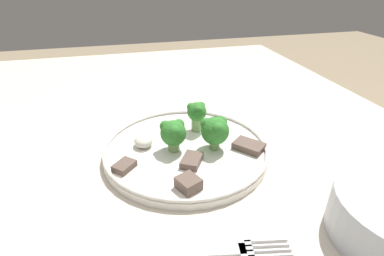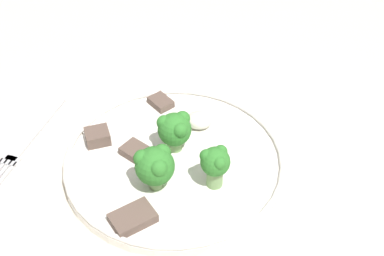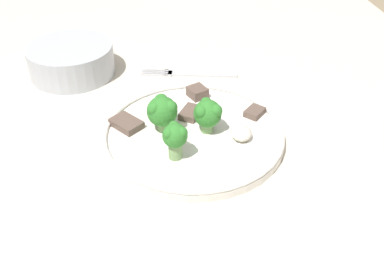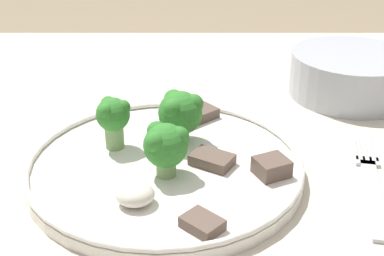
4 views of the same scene
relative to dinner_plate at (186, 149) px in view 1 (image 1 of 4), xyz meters
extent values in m
cube|color=beige|center=(-0.01, -0.03, -0.02)|extent=(1.37, 1.01, 0.03)
cylinder|color=brown|center=(-0.63, -0.48, -0.38)|extent=(0.06, 0.06, 0.69)
cylinder|color=brown|center=(-0.63, 0.41, -0.38)|extent=(0.06, 0.06, 0.69)
cylinder|color=white|center=(0.00, 0.00, 0.00)|extent=(0.27, 0.27, 0.01)
torus|color=white|center=(0.00, 0.00, 0.01)|extent=(0.27, 0.27, 0.01)
cube|color=silver|center=(0.20, -0.04, -0.01)|extent=(0.04, 0.13, 0.00)
cube|color=silver|center=(0.21, 0.02, -0.01)|extent=(0.03, 0.02, 0.00)
cube|color=silver|center=(0.22, 0.04, -0.01)|extent=(0.01, 0.05, 0.00)
cube|color=silver|center=(0.22, 0.04, -0.01)|extent=(0.01, 0.05, 0.00)
cube|color=silver|center=(0.21, 0.05, -0.01)|extent=(0.01, 0.05, 0.00)
cube|color=silver|center=(0.20, 0.05, -0.01)|extent=(0.01, 0.05, 0.00)
cylinder|color=#7FA866|center=(0.00, -0.02, 0.01)|extent=(0.02, 0.02, 0.02)
sphere|color=#337F2D|center=(0.00, -0.02, 0.04)|extent=(0.04, 0.04, 0.04)
sphere|color=#337F2D|center=(0.01, -0.02, 0.04)|extent=(0.02, 0.02, 0.02)
sphere|color=#337F2D|center=(0.00, -0.01, 0.04)|extent=(0.02, 0.02, 0.02)
sphere|color=#337F2D|center=(0.00, -0.03, 0.04)|extent=(0.02, 0.02, 0.02)
cylinder|color=#7FA866|center=(0.01, 0.05, 0.01)|extent=(0.02, 0.02, 0.02)
sphere|color=#337F2D|center=(0.01, 0.05, 0.04)|extent=(0.05, 0.05, 0.05)
sphere|color=#337F2D|center=(0.03, 0.05, 0.05)|extent=(0.02, 0.02, 0.02)
sphere|color=#337F2D|center=(0.01, 0.06, 0.05)|extent=(0.02, 0.02, 0.02)
sphere|color=#337F2D|center=(0.01, 0.03, 0.05)|extent=(0.02, 0.02, 0.02)
cylinder|color=#7FA866|center=(-0.05, 0.03, 0.02)|extent=(0.02, 0.02, 0.03)
sphere|color=#337F2D|center=(-0.05, 0.03, 0.04)|extent=(0.04, 0.04, 0.04)
sphere|color=#337F2D|center=(-0.04, 0.03, 0.05)|extent=(0.02, 0.02, 0.02)
sphere|color=#337F2D|center=(-0.06, 0.04, 0.05)|extent=(0.02, 0.02, 0.02)
sphere|color=#337F2D|center=(-0.06, 0.02, 0.05)|extent=(0.02, 0.02, 0.02)
cube|color=brown|center=(0.10, -0.02, 0.01)|extent=(0.04, 0.04, 0.02)
cube|color=brown|center=(0.05, 0.00, 0.01)|extent=(0.05, 0.04, 0.01)
cube|color=brown|center=(0.04, -0.10, 0.01)|extent=(0.04, 0.04, 0.01)
cube|color=brown|center=(0.03, 0.10, 0.01)|extent=(0.06, 0.06, 0.01)
ellipsoid|color=silver|center=(-0.02, -0.07, 0.01)|extent=(0.03, 0.03, 0.02)
camera|label=1|loc=(0.42, -0.10, 0.27)|focal=28.00mm
camera|label=2|loc=(-0.08, 0.46, 0.48)|focal=50.00mm
camera|label=3|loc=(-0.54, 0.08, 0.41)|focal=42.00mm
camera|label=4|loc=(0.03, -0.46, 0.28)|focal=50.00mm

